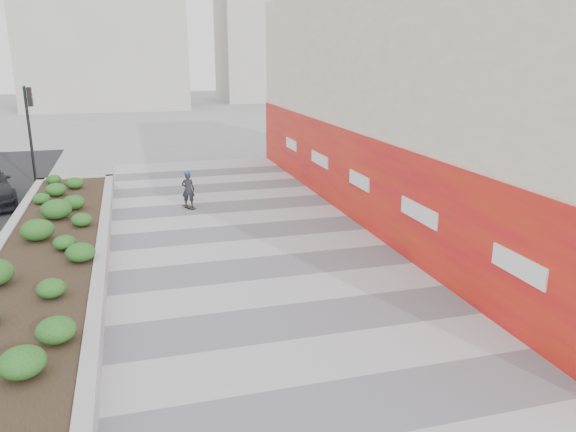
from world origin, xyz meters
TOP-DOWN VIEW (x-y plane):
  - ground at (0.00, 0.00)m, footprint 160.00×160.00m
  - walkway at (0.00, 3.00)m, footprint 8.00×36.00m
  - building at (6.98, 8.98)m, footprint 6.04×24.08m
  - planter at (-5.50, 7.00)m, footprint 3.00×18.00m
  - traffic_signal_near at (-7.23, 17.50)m, footprint 0.33×0.28m
  - distant_bldg_north_l at (-5.00, 55.00)m, footprint 16.00×12.00m
  - manhole_cover at (0.50, 3.00)m, footprint 0.44×0.44m
  - skateboarder at (-1.28, 11.54)m, footprint 0.53×0.74m

SIDE VIEW (x-z plane):
  - ground at x=0.00m, z-range 0.00..0.00m
  - manhole_cover at x=0.50m, z-range 0.00..0.01m
  - walkway at x=0.00m, z-range 0.00..0.01m
  - planter at x=-5.50m, z-range -0.03..0.87m
  - skateboarder at x=-1.28m, z-range 0.01..1.45m
  - traffic_signal_near at x=-7.23m, z-range 0.66..4.86m
  - building at x=6.98m, z-range -0.02..7.98m
  - distant_bldg_north_l at x=-5.00m, z-range 0.00..20.00m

